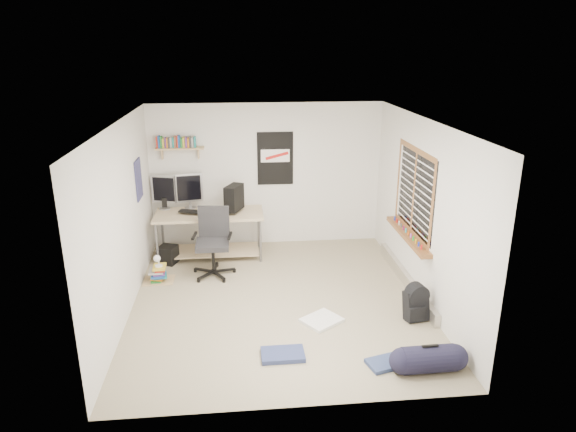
{
  "coord_description": "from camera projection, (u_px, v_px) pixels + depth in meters",
  "views": [
    {
      "loc": [
        -0.5,
        -6.44,
        3.43
      ],
      "look_at": [
        0.18,
        0.31,
        1.15
      ],
      "focal_mm": 32.0,
      "sensor_mm": 36.0,
      "label": 1
    }
  ],
  "objects": [
    {
      "name": "pc_tower",
      "position": [
        234.0,
        198.0,
        8.44
      ],
      "size": [
        0.34,
        0.45,
        0.42
      ],
      "primitive_type": "cube",
      "rotation": [
        0.0,
        0.0,
        -0.42
      ],
      "color": "black",
      "rests_on": "desk"
    },
    {
      "name": "poster_back_wall",
      "position": [
        275.0,
        159.0,
        8.84
      ],
      "size": [
        0.62,
        0.03,
        0.92
      ],
      "primitive_type": "cube",
      "color": "black",
      "rests_on": "back_wall"
    },
    {
      "name": "book_stack",
      "position": [
        158.0,
        272.0,
        7.77
      ],
      "size": [
        0.5,
        0.43,
        0.32
      ],
      "primitive_type": "cube",
      "rotation": [
        0.0,
        0.0,
        0.11
      ],
      "color": "brown",
      "rests_on": "floor"
    },
    {
      "name": "duffel_bag",
      "position": [
        429.0,
        360.0,
        5.61
      ],
      "size": [
        0.31,
        0.31,
        0.6
      ],
      "primitive_type": "cylinder",
      "rotation": [
        0.0,
        0.0,
        0.02
      ],
      "color": "black",
      "rests_on": "floor"
    },
    {
      "name": "speaker_left",
      "position": [
        164.0,
        202.0,
        8.63
      ],
      "size": [
        0.1,
        0.1,
        0.17
      ],
      "primitive_type": "cube",
      "rotation": [
        0.0,
        0.0,
        0.18
      ],
      "color": "black",
      "rests_on": "desk"
    },
    {
      "name": "floor",
      "position": [
        278.0,
        301.0,
        7.22
      ],
      "size": [
        4.0,
        4.5,
        0.01
      ],
      "primitive_type": "cube",
      "color": "gray",
      "rests_on": "ground"
    },
    {
      "name": "right_wall",
      "position": [
        423.0,
        212.0,
        7.01
      ],
      "size": [
        0.01,
        4.5,
        2.5
      ],
      "primitive_type": "cube",
      "color": "silver",
      "rests_on": "ground"
    },
    {
      "name": "ceiling",
      "position": [
        276.0,
        121.0,
        6.42
      ],
      "size": [
        4.0,
        4.5,
        0.01
      ],
      "primitive_type": "cube",
      "color": "white",
      "rests_on": "ground"
    },
    {
      "name": "monitor_left",
      "position": [
        164.0,
        194.0,
        8.6
      ],
      "size": [
        0.43,
        0.22,
        0.46
      ],
      "primitive_type": "cube",
      "rotation": [
        0.0,
        0.0,
        -0.3
      ],
      "color": "#A6A6AB",
      "rests_on": "desk"
    },
    {
      "name": "tshirt",
      "position": [
        322.0,
        320.0,
        6.66
      ],
      "size": [
        0.61,
        0.59,
        0.04
      ],
      "primitive_type": "cube",
      "rotation": [
        0.0,
        0.0,
        0.61
      ],
      "color": "silver",
      "rests_on": "floor"
    },
    {
      "name": "keyboard",
      "position": [
        192.0,
        211.0,
        8.4
      ],
      "size": [
        0.45,
        0.28,
        0.02
      ],
      "primitive_type": "cube",
      "rotation": [
        0.0,
        0.0,
        -0.31
      ],
      "color": "black",
      "rests_on": "desk"
    },
    {
      "name": "jeans_a",
      "position": [
        283.0,
        354.0,
        5.91
      ],
      "size": [
        0.5,
        0.32,
        0.05
      ],
      "primitive_type": "cube",
      "rotation": [
        0.0,
        0.0,
        0.01
      ],
      "color": "navy",
      "rests_on": "floor"
    },
    {
      "name": "backpack",
      "position": [
        416.0,
        306.0,
        6.66
      ],
      "size": [
        0.33,
        0.29,
        0.39
      ],
      "primitive_type": "cube",
      "rotation": [
        0.0,
        0.0,
        0.18
      ],
      "color": "black",
      "rests_on": "floor"
    },
    {
      "name": "baseboard_heater",
      "position": [
        406.0,
        279.0,
        7.65
      ],
      "size": [
        0.08,
        2.5,
        0.18
      ],
      "primitive_type": "cube",
      "color": "#B7B2A8",
      "rests_on": "floor"
    },
    {
      "name": "jeans_b",
      "position": [
        384.0,
        363.0,
        5.75
      ],
      "size": [
        0.43,
        0.36,
        0.05
      ],
      "primitive_type": "cube",
      "rotation": [
        0.0,
        0.0,
        0.27
      ],
      "color": "navy",
      "rests_on": "floor"
    },
    {
      "name": "poster_left_wall",
      "position": [
        139.0,
        179.0,
        7.68
      ],
      "size": [
        0.02,
        0.42,
        0.6
      ],
      "primitive_type": "cube",
      "color": "navy",
      "rests_on": "left_wall"
    },
    {
      "name": "monitor_right",
      "position": [
        190.0,
        192.0,
        8.64
      ],
      "size": [
        0.45,
        0.19,
        0.49
      ],
      "primitive_type": "cube",
      "rotation": [
        0.0,
        0.0,
        0.19
      ],
      "color": "#A8A9AE",
      "rests_on": "desk"
    },
    {
      "name": "desk_lamp",
      "position": [
        158.0,
        258.0,
        7.68
      ],
      "size": [
        0.12,
        0.19,
        0.19
      ],
      "primitive_type": "cube",
      "rotation": [
        0.0,
        0.0,
        0.01
      ],
      "color": "white",
      "rests_on": "book_stack"
    },
    {
      "name": "window",
      "position": [
        413.0,
        192.0,
        7.22
      ],
      "size": [
        0.1,
        1.5,
        1.26
      ],
      "primitive_type": "cube",
      "color": "brown",
      "rests_on": "right_wall"
    },
    {
      "name": "desk",
      "position": [
        210.0,
        236.0,
        8.61
      ],
      "size": [
        1.93,
        1.31,
        0.81
      ],
      "primitive_type": "cube",
      "rotation": [
        0.0,
        0.0,
        0.33
      ],
      "color": "#C7BF8A",
      "rests_on": "floor"
    },
    {
      "name": "subwoofer",
      "position": [
        168.0,
        255.0,
        8.41
      ],
      "size": [
        0.35,
        0.35,
        0.31
      ],
      "primitive_type": "cube",
      "rotation": [
        0.0,
        0.0,
        -0.36
      ],
      "color": "black",
      "rests_on": "floor"
    },
    {
      "name": "speaker_right",
      "position": [
        227.0,
        203.0,
        8.57
      ],
      "size": [
        0.11,
        0.11,
        0.17
      ],
      "primitive_type": "cube",
      "rotation": [
        0.0,
        0.0,
        0.39
      ],
      "color": "black",
      "rests_on": "desk"
    },
    {
      "name": "left_wall",
      "position": [
        123.0,
        221.0,
        6.63
      ],
      "size": [
        0.01,
        4.5,
        2.5
      ],
      "primitive_type": "cube",
      "color": "silver",
      "rests_on": "ground"
    },
    {
      "name": "wall_shelf",
      "position": [
        180.0,
        148.0,
        8.53
      ],
      "size": [
        0.8,
        0.22,
        0.24
      ],
      "primitive_type": "cube",
      "color": "tan",
      "rests_on": "back_wall"
    },
    {
      "name": "office_chair",
      "position": [
        213.0,
        246.0,
        7.86
      ],
      "size": [
        0.77,
        0.77,
        1.07
      ],
      "primitive_type": "cube",
      "rotation": [
        0.0,
        0.0,
        -0.11
      ],
      "color": "#232326",
      "rests_on": "floor"
    },
    {
      "name": "back_wall",
      "position": [
        267.0,
        175.0,
        8.94
      ],
      "size": [
        4.0,
        0.01,
        2.5
      ],
      "primitive_type": "cube",
      "color": "silver",
      "rests_on": "ground"
    }
  ]
}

